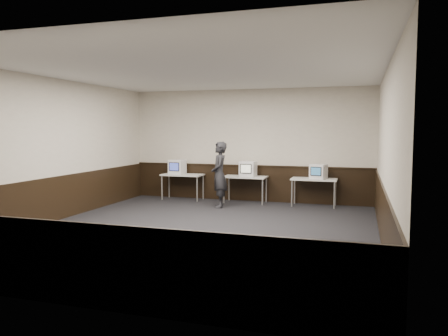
% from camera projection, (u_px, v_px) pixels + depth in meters
% --- Properties ---
extents(floor, '(8.00, 8.00, 0.00)m').
position_uv_depth(floor, '(201.00, 231.00, 8.86)').
color(floor, black).
rests_on(floor, ground).
extents(ceiling, '(8.00, 8.00, 0.00)m').
position_uv_depth(ceiling, '(200.00, 71.00, 8.58)').
color(ceiling, white).
rests_on(ceiling, back_wall).
extents(back_wall, '(7.00, 0.00, 7.00)m').
position_uv_depth(back_wall, '(249.00, 145.00, 12.53)').
color(back_wall, beige).
rests_on(back_wall, ground).
extents(front_wall, '(7.00, 0.00, 7.00)m').
position_uv_depth(front_wall, '(76.00, 170.00, 4.92)').
color(front_wall, beige).
rests_on(front_wall, ground).
extents(left_wall, '(0.00, 8.00, 8.00)m').
position_uv_depth(left_wall, '(54.00, 150.00, 9.76)').
color(left_wall, beige).
rests_on(left_wall, ground).
extents(right_wall, '(0.00, 8.00, 8.00)m').
position_uv_depth(right_wall, '(386.00, 155.00, 7.68)').
color(right_wall, beige).
rests_on(right_wall, ground).
extents(wainscot_back, '(6.98, 0.04, 1.00)m').
position_uv_depth(wainscot_back, '(249.00, 183.00, 12.60)').
color(wainscot_back, black).
rests_on(wainscot_back, back_wall).
extents(wainscot_front, '(6.98, 0.04, 1.00)m').
position_uv_depth(wainscot_front, '(80.00, 265.00, 5.03)').
color(wainscot_front, black).
rests_on(wainscot_front, front_wall).
extents(wainscot_left, '(0.04, 7.98, 1.00)m').
position_uv_depth(wainscot_left, '(56.00, 199.00, 9.85)').
color(wainscot_left, black).
rests_on(wainscot_left, left_wall).
extents(wainscot_right, '(0.04, 7.98, 1.00)m').
position_uv_depth(wainscot_right, '(383.00, 217.00, 7.79)').
color(wainscot_right, black).
rests_on(wainscot_right, right_wall).
extents(wainscot_rail, '(6.98, 0.06, 0.04)m').
position_uv_depth(wainscot_rail, '(248.00, 166.00, 12.54)').
color(wainscot_rail, black).
rests_on(wainscot_rail, wainscot_back).
extents(desk_left, '(1.20, 0.60, 0.75)m').
position_uv_depth(desk_left, '(183.00, 177.00, 12.79)').
color(desk_left, silver).
rests_on(desk_left, ground).
extents(desk_center, '(1.20, 0.60, 0.75)m').
position_uv_depth(desk_center, '(245.00, 179.00, 12.23)').
color(desk_center, silver).
rests_on(desk_center, ground).
extents(desk_right, '(1.20, 0.60, 0.75)m').
position_uv_depth(desk_right, '(314.00, 181.00, 11.66)').
color(desk_right, silver).
rests_on(desk_right, ground).
extents(emac_left, '(0.43, 0.46, 0.42)m').
position_uv_depth(emac_left, '(177.00, 167.00, 12.82)').
color(emac_left, white).
rests_on(emac_left, desk_left).
extents(emac_center, '(0.44, 0.47, 0.43)m').
position_uv_depth(emac_center, '(248.00, 169.00, 12.13)').
color(emac_center, white).
rests_on(emac_center, desk_center).
extents(emac_right, '(0.48, 0.49, 0.39)m').
position_uv_depth(emac_right, '(319.00, 171.00, 11.55)').
color(emac_right, white).
rests_on(emac_right, desk_right).
extents(person, '(0.60, 0.73, 1.74)m').
position_uv_depth(person, '(219.00, 175.00, 11.49)').
color(person, black).
rests_on(person, ground).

